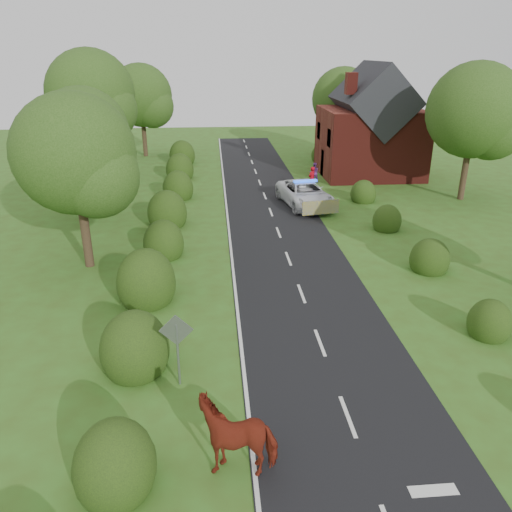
{
  "coord_description": "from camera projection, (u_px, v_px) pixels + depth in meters",
  "views": [
    {
      "loc": [
        -3.69,
        -11.44,
        9.97
      ],
      "look_at": [
        -1.9,
        9.42,
        1.3
      ],
      "focal_mm": 35.0,
      "sensor_mm": 36.0,
      "label": 1
    }
  ],
  "objects": [
    {
      "name": "hedgerow_left",
      "position": [
        159.0,
        252.0,
        24.6
      ],
      "size": [
        2.75,
        50.41,
        3.0
      ],
      "color": "#1E3113",
      "rests_on": "ground"
    },
    {
      "name": "pedestrian_purple",
      "position": [
        314.0,
        173.0,
        40.3
      ],
      "size": [
        0.81,
        0.65,
        1.59
      ],
      "primitive_type": "imported",
      "rotation": [
        0.0,
        0.0,
        3.2
      ],
      "color": "#5E2974",
      "rests_on": "ground"
    },
    {
      "name": "tree_right_b",
      "position": [
        479.0,
        115.0,
        33.6
      ],
      "size": [
        6.56,
        6.4,
        9.4
      ],
      "color": "#332316",
      "rests_on": "ground"
    },
    {
      "name": "ground",
      "position": [
        348.0,
        417.0,
        14.64
      ],
      "size": [
        120.0,
        120.0,
        0.0
      ],
      "primitive_type": "plane",
      "color": "#3D581C"
    },
    {
      "name": "tree_right_c",
      "position": [
        346.0,
        102.0,
        48.17
      ],
      "size": [
        6.15,
        6.0,
        8.58
      ],
      "color": "#332316",
      "rests_on": "ground"
    },
    {
      "name": "tree_left_d",
      "position": [
        144.0,
        98.0,
        48.35
      ],
      "size": [
        6.15,
        6.0,
        8.89
      ],
      "color": "#332316",
      "rests_on": "ground"
    },
    {
      "name": "police_van",
      "position": [
        305.0,
        194.0,
        34.19
      ],
      "size": [
        3.67,
        6.33,
        1.8
      ],
      "rotation": [
        0.0,
        0.0,
        0.17
      ],
      "color": "white",
      "rests_on": "ground"
    },
    {
      "name": "cow",
      "position": [
        238.0,
        436.0,
        12.73
      ],
      "size": [
        2.48,
        1.42,
        1.7
      ],
      "primitive_type": "imported",
      "rotation": [
        0.0,
        0.0,
        -1.64
      ],
      "color": "maroon",
      "rests_on": "ground"
    },
    {
      "name": "road_sign",
      "position": [
        177.0,
        340.0,
        15.45
      ],
      "size": [
        1.06,
        0.08,
        2.53
      ],
      "color": "gray",
      "rests_on": "ground"
    },
    {
      "name": "house",
      "position": [
        371.0,
        130.0,
        41.55
      ],
      "size": [
        8.0,
        7.4,
        9.17
      ],
      "color": "maroon",
      "rests_on": "ground"
    },
    {
      "name": "tree_left_a",
      "position": [
        80.0,
        160.0,
        22.74
      ],
      "size": [
        5.74,
        5.6,
        8.38
      ],
      "color": "#332316",
      "rests_on": "ground"
    },
    {
      "name": "road",
      "position": [
        281.0,
        239.0,
        28.44
      ],
      "size": [
        6.0,
        70.0,
        0.02
      ],
      "primitive_type": "cube",
      "color": "black",
      "rests_on": "ground"
    },
    {
      "name": "pedestrian_red",
      "position": [
        312.0,
        178.0,
        37.99
      ],
      "size": [
        0.79,
        0.75,
        1.81
      ],
      "primitive_type": "imported",
      "rotation": [
        0.0,
        0.0,
        3.8
      ],
      "color": "#A70714",
      "rests_on": "ground"
    },
    {
      "name": "road_markings",
      "position": [
        256.0,
        253.0,
        26.4
      ],
      "size": [
        4.96,
        70.0,
        0.01
      ],
      "color": "white",
      "rests_on": "road"
    },
    {
      "name": "tree_left_c",
      "position": [
        95.0,
        98.0,
        38.59
      ],
      "size": [
        6.97,
        6.8,
        10.22
      ],
      "color": "#332316",
      "rests_on": "ground"
    },
    {
      "name": "hedgerow_right",
      "position": [
        420.0,
        251.0,
        25.27
      ],
      "size": [
        2.1,
        45.78,
        2.1
      ],
      "color": "#1E3113",
      "rests_on": "ground"
    },
    {
      "name": "tree_left_b",
      "position": [
        87.0,
        138.0,
        30.1
      ],
      "size": [
        5.74,
        5.6,
        8.07
      ],
      "color": "#332316",
      "rests_on": "ground"
    }
  ]
}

